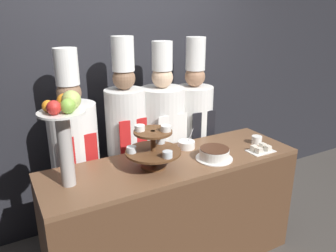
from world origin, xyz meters
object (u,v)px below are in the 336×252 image
at_px(chef_center_left, 126,135).
at_px(chef_left, 75,151).
at_px(cake_round, 214,154).
at_px(chef_right, 194,125).
at_px(chef_center_right, 163,132).
at_px(tiered_stand, 153,147).
at_px(fruit_pedestal, 65,124).
at_px(serving_bowl_far, 187,145).
at_px(cup_white, 257,140).
at_px(cake_square_tray, 261,149).

bearing_deg(chef_center_left, chef_left, -180.00).
bearing_deg(chef_center_left, cake_round, -56.67).
bearing_deg(chef_right, chef_center_left, -180.00).
xyz_separation_m(chef_center_left, chef_center_right, (0.36, -0.00, -0.04)).
bearing_deg(chef_center_left, tiered_stand, -92.56).
xyz_separation_m(fruit_pedestal, serving_bowl_far, (0.99, 0.15, -0.39)).
bearing_deg(tiered_stand, chef_left, 126.41).
height_order(cake_round, cup_white, cake_round).
relative_size(tiered_stand, serving_bowl_far, 2.48).
bearing_deg(cake_round, fruit_pedestal, 172.70).
relative_size(cup_white, cake_square_tray, 0.41).
bearing_deg(fruit_pedestal, cake_square_tray, -7.78).
bearing_deg(fruit_pedestal, chef_left, 73.85).
xyz_separation_m(chef_center_right, chef_right, (0.35, 0.00, 0.01)).
relative_size(tiered_stand, fruit_pedestal, 0.65).
relative_size(chef_left, chef_center_right, 0.99).
bearing_deg(cup_white, cake_square_tray, -121.97).
xyz_separation_m(cake_round, chef_center_left, (-0.45, 0.68, 0.01)).
distance_m(fruit_pedestal, cake_round, 1.14).
relative_size(tiered_stand, chef_left, 0.23).
xyz_separation_m(cake_round, cake_square_tray, (0.42, -0.07, -0.02)).
bearing_deg(cup_white, chef_left, 157.05).
xyz_separation_m(cake_round, serving_bowl_far, (-0.07, 0.29, -0.01)).
relative_size(cup_white, chef_right, 0.05).
height_order(fruit_pedestal, serving_bowl_far, fruit_pedestal).
height_order(serving_bowl_far, chef_left, chef_left).
relative_size(cake_round, serving_bowl_far, 1.76).
height_order(cake_square_tray, chef_center_right, chef_center_right).
xyz_separation_m(cake_round, chef_right, (0.26, 0.68, -0.02)).
distance_m(tiered_stand, cake_round, 0.50).
bearing_deg(tiered_stand, cake_square_tray, -10.47).
height_order(cup_white, chef_right, chef_right).
height_order(fruit_pedestal, cake_round, fruit_pedestal).
height_order(fruit_pedestal, chef_center_left, chef_center_left).
bearing_deg(chef_left, chef_center_right, 0.00).
xyz_separation_m(serving_bowl_far, chef_right, (0.33, 0.40, -0.01)).
distance_m(cake_square_tray, serving_bowl_far, 0.61).
bearing_deg(chef_right, cake_round, -110.65).
bearing_deg(fruit_pedestal, serving_bowl_far, 8.60).
bearing_deg(cake_square_tray, cup_white, 58.03).
bearing_deg(chef_center_right, chef_right, 0.01).
distance_m(cake_round, cup_white, 0.52).
relative_size(cake_square_tray, chef_center_right, 0.12).
distance_m(cake_round, cake_square_tray, 0.43).
bearing_deg(cup_white, cake_round, -170.93).
distance_m(fruit_pedestal, cup_white, 1.62).
distance_m(cup_white, chef_center_left, 1.13).
height_order(cake_round, cake_square_tray, cake_round).
relative_size(tiered_stand, cake_round, 1.41).
height_order(cup_white, chef_left, chef_left).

